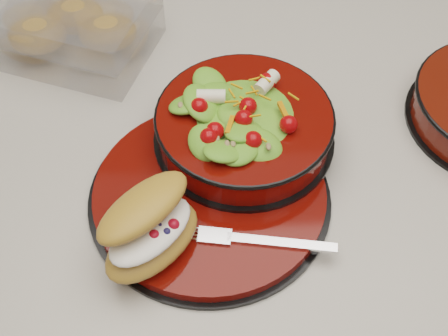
{
  "coord_description": "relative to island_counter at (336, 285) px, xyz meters",
  "views": [
    {
      "loc": [
        -0.25,
        -0.57,
        1.58
      ],
      "look_at": [
        -0.23,
        -0.07,
        0.94
      ],
      "focal_mm": 50.0,
      "sensor_mm": 36.0,
      "label": 1
    }
  ],
  "objects": [
    {
      "name": "dinner_plate",
      "position": [
        -0.25,
        -0.09,
        0.46
      ],
      "size": [
        0.32,
        0.32,
        0.02
      ],
      "rotation": [
        0.0,
        0.0,
        0.38
      ],
      "color": "black",
      "rests_on": "island_counter"
    },
    {
      "name": "pastry_box",
      "position": [
        -0.45,
        0.22,
        0.49
      ],
      "size": [
        0.29,
        0.25,
        0.09
      ],
      "rotation": [
        0.0,
        0.0,
        -0.38
      ],
      "color": "white",
      "rests_on": "island_counter"
    },
    {
      "name": "fork",
      "position": [
        -0.19,
        -0.17,
        0.47
      ],
      "size": [
        0.17,
        0.05,
        0.0
      ],
      "rotation": [
        0.0,
        0.0,
        1.4
      ],
      "color": "silver",
      "rests_on": "dinner_plate"
    },
    {
      "name": "salad_bowl",
      "position": [
        -0.2,
        -0.01,
        0.5
      ],
      "size": [
        0.25,
        0.25,
        0.1
      ],
      "rotation": [
        0.0,
        0.0,
        0.28
      ],
      "color": "black",
      "rests_on": "dinner_plate"
    },
    {
      "name": "croissant",
      "position": [
        -0.32,
        -0.17,
        0.5
      ],
      "size": [
        0.15,
        0.16,
        0.08
      ],
      "rotation": [
        0.0,
        0.0,
        0.78
      ],
      "color": "#B07C35",
      "rests_on": "dinner_plate"
    },
    {
      "name": "island_counter",
      "position": [
        0.0,
        0.0,
        0.0
      ],
      "size": [
        1.24,
        0.74,
        0.9
      ],
      "color": "white",
      "rests_on": "ground"
    }
  ]
}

